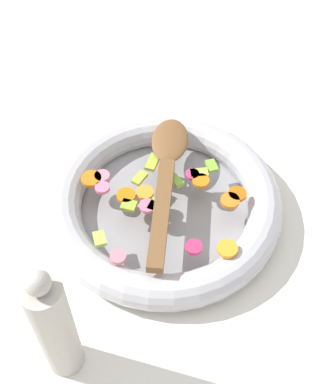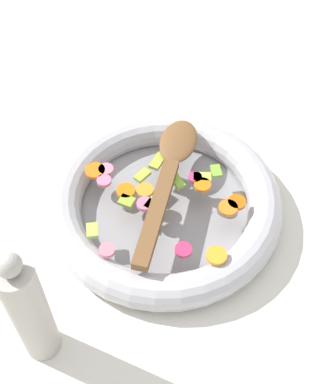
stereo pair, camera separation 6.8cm
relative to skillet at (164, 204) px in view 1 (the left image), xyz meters
name	(u,v)px [view 1 (the left image)]	position (x,y,z in m)	size (l,w,h in m)	color
ground_plane	(164,212)	(0.00, 0.00, -0.02)	(4.00, 4.00, 0.00)	silver
skillet	(164,204)	(0.00, 0.00, 0.00)	(0.35, 0.35, 0.05)	gray
chopped_vegetables	(162,196)	(0.01, 0.00, 0.03)	(0.23, 0.26, 0.01)	orange
wooden_spoon	(166,170)	(-0.02, -0.02, 0.04)	(0.24, 0.19, 0.01)	brown
pepper_mill	(54,327)	(0.25, 0.06, 0.07)	(0.04, 0.04, 0.21)	#B2ADA3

